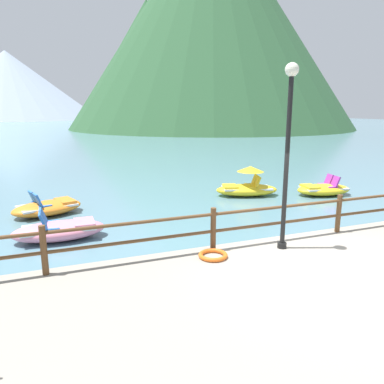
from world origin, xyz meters
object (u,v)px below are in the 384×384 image
lamp_post (288,140)px  pedal_boat_3 (60,230)px  life_ring (213,255)px  pedal_boat_0 (48,207)px  pedal_boat_1 (247,187)px  pedal_boat_2 (323,189)px

lamp_post → pedal_boat_3: 6.27m
life_ring → pedal_boat_3: pedal_boat_3 is taller
pedal_boat_0 → pedal_boat_1: (7.46, 0.04, 0.13)m
pedal_boat_0 → pedal_boat_2: (10.40, -0.97, -0.00)m
pedal_boat_0 → life_ring: bearing=-62.1°
pedal_boat_0 → pedal_boat_2: pedal_boat_0 is taller
lamp_post → pedal_boat_2: bearing=43.2°
life_ring → pedal_boat_2: 8.83m
lamp_post → pedal_boat_1: lamp_post is taller
pedal_boat_1 → pedal_boat_3: size_ratio=1.12×
pedal_boat_1 → pedal_boat_2: 3.11m
pedal_boat_0 → pedal_boat_1: pedal_boat_1 is taller
pedal_boat_1 → pedal_boat_2: (2.94, -1.01, -0.13)m
pedal_boat_2 → lamp_post: bearing=-136.8°
pedal_boat_2 → pedal_boat_3: size_ratio=1.00×
lamp_post → pedal_boat_2: lamp_post is taller
life_ring → pedal_boat_1: bearing=55.4°
pedal_boat_0 → pedal_boat_1: 7.47m
pedal_boat_3 → pedal_boat_1: bearing=20.7°
lamp_post → pedal_boat_0: size_ratio=1.56×
pedal_boat_2 → pedal_boat_1: bearing=161.0°
pedal_boat_1 → pedal_boat_3: 7.66m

